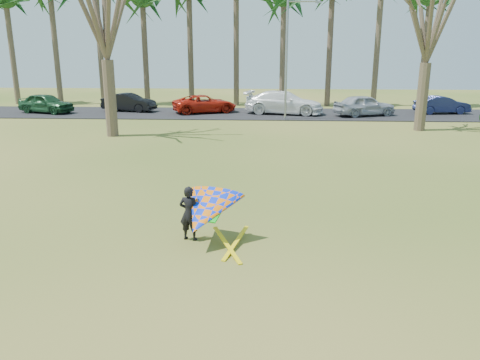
# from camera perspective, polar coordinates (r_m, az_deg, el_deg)

# --- Properties ---
(ground) EXTENTS (100.00, 100.00, 0.00)m
(ground) POSITION_cam_1_polar(r_m,az_deg,el_deg) (11.81, -0.57, -7.75)
(ground) COLOR #2A5312
(ground) RESTS_ON ground
(parking_strip) EXTENTS (46.00, 7.00, 0.06)m
(parking_strip) POSITION_cam_1_polar(r_m,az_deg,el_deg) (36.13, 2.13, 8.08)
(parking_strip) COLOR black
(parking_strip) RESTS_ON ground
(bare_tree_left) EXTENTS (6.60, 6.60, 9.70)m
(bare_tree_left) POSITION_cam_1_polar(r_m,az_deg,el_deg) (27.36, -16.30, 19.61)
(bare_tree_left) COLOR #4F3C2F
(bare_tree_left) RESTS_ON ground
(bare_tree_right) EXTENTS (6.27, 6.27, 9.21)m
(bare_tree_right) POSITION_cam_1_polar(r_m,az_deg,el_deg) (30.34, 22.21, 17.98)
(bare_tree_right) COLOR #493C2B
(bare_tree_right) RESTS_ON ground
(streetlight) EXTENTS (2.28, 0.18, 8.00)m
(streetlight) POSITION_cam_1_polar(r_m,az_deg,el_deg) (32.86, 5.99, 15.03)
(streetlight) COLOR gray
(streetlight) RESTS_ON ground
(car_0) EXTENTS (4.66, 2.97, 1.48)m
(car_0) POSITION_cam_1_polar(r_m,az_deg,el_deg) (39.24, -22.58, 8.64)
(car_0) COLOR #1C4727
(car_0) RESTS_ON parking_strip
(car_1) EXTENTS (4.46, 2.37, 1.40)m
(car_1) POSITION_cam_1_polar(r_m,az_deg,el_deg) (38.33, -13.39, 9.19)
(car_1) COLOR black
(car_1) RESTS_ON parking_strip
(car_2) EXTENTS (5.37, 4.04, 1.36)m
(car_2) POSITION_cam_1_polar(r_m,az_deg,el_deg) (36.53, -4.31, 9.24)
(car_2) COLOR red
(car_2) RESTS_ON parking_strip
(car_3) EXTENTS (6.25, 3.62, 1.70)m
(car_3) POSITION_cam_1_polar(r_m,az_deg,el_deg) (35.86, 5.39, 9.38)
(car_3) COLOR white
(car_3) RESTS_ON parking_strip
(car_4) EXTENTS (4.86, 3.31, 1.54)m
(car_4) POSITION_cam_1_polar(r_m,az_deg,el_deg) (35.83, 14.92, 8.80)
(car_4) COLOR #A2A7B0
(car_4) RESTS_ON parking_strip
(car_5) EXTENTS (4.16, 1.92, 1.32)m
(car_5) POSITION_cam_1_polar(r_m,az_deg,el_deg) (38.99, 23.39, 8.40)
(car_5) COLOR #19204B
(car_5) RESTS_ON parking_strip
(kite_flyer) EXTENTS (2.13, 2.39, 2.02)m
(kite_flyer) POSITION_cam_1_polar(r_m,az_deg,el_deg) (11.54, -4.34, -3.88)
(kite_flyer) COLOR black
(kite_flyer) RESTS_ON ground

